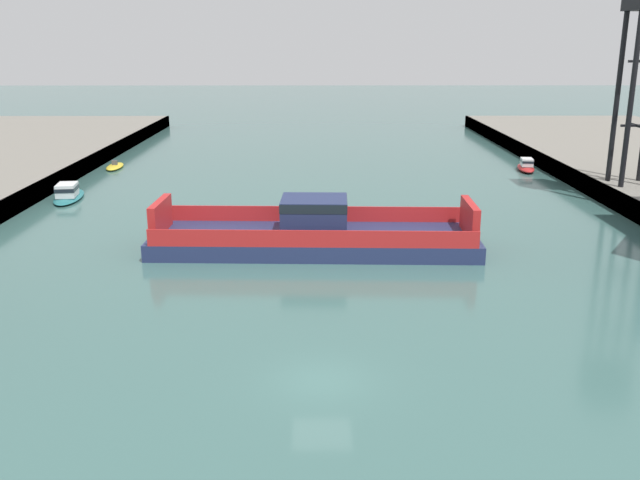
% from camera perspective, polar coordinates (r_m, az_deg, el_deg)
% --- Properties ---
extents(ground_plane, '(400.00, 400.00, 0.00)m').
position_cam_1_polar(ground_plane, '(29.44, 0.16, -11.48)').
color(ground_plane, '#3D6660').
extents(chain_ferry, '(21.95, 7.36, 3.54)m').
position_cam_1_polar(chain_ferry, '(46.87, -0.48, 0.52)').
color(chain_ferry, navy).
rests_on(chain_ferry, ground).
extents(moored_boat_near_left, '(1.96, 5.03, 0.88)m').
position_cam_1_polar(moored_boat_near_left, '(80.82, -16.46, 5.82)').
color(moored_boat_near_left, yellow).
rests_on(moored_boat_near_left, ground).
extents(moored_boat_near_right, '(3.18, 7.11, 1.49)m').
position_cam_1_polar(moored_boat_near_right, '(65.80, -19.96, 3.62)').
color(moored_boat_near_right, '#237075').
rests_on(moored_boat_near_right, ground).
extents(moored_boat_mid_left, '(2.34, 5.34, 1.43)m').
position_cam_1_polar(moored_boat_mid_left, '(79.02, 16.54, 5.83)').
color(moored_boat_mid_left, red).
rests_on(moored_boat_mid_left, ground).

